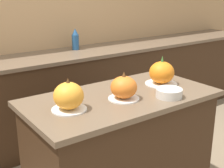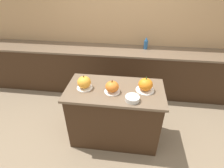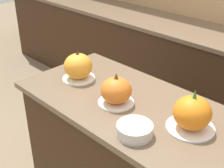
% 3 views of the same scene
% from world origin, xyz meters
% --- Properties ---
extents(wall_back, '(8.00, 0.06, 2.50)m').
position_xyz_m(wall_back, '(0.00, 1.59, 1.25)').
color(wall_back, tan).
rests_on(wall_back, ground_plane).
extents(kitchen_island, '(1.29, 0.67, 0.88)m').
position_xyz_m(kitchen_island, '(0.00, 0.00, 0.44)').
color(kitchen_island, '#382314').
rests_on(kitchen_island, ground_plane).
extents(back_counter, '(6.00, 0.60, 0.92)m').
position_xyz_m(back_counter, '(0.00, 1.26, 0.46)').
color(back_counter, '#382314').
rests_on(back_counter, ground_plane).
extents(pumpkin_cake_left, '(0.21, 0.21, 0.20)m').
position_xyz_m(pumpkin_cake_left, '(-0.40, -0.02, 0.96)').
color(pumpkin_cake_left, white).
rests_on(pumpkin_cake_left, kitchen_island).
extents(pumpkin_cake_center, '(0.20, 0.20, 0.18)m').
position_xyz_m(pumpkin_cake_center, '(-0.03, -0.06, 0.96)').
color(pumpkin_cake_center, white).
rests_on(pumpkin_cake_center, kitchen_island).
extents(pumpkin_cake_right, '(0.24, 0.24, 0.21)m').
position_xyz_m(pumpkin_cake_right, '(0.39, 0.03, 0.96)').
color(pumpkin_cake_right, white).
rests_on(pumpkin_cake_right, kitchen_island).
extents(bottle_tall, '(0.08, 0.08, 0.23)m').
position_xyz_m(bottle_tall, '(0.43, 1.38, 1.02)').
color(bottle_tall, '#235184').
rests_on(bottle_tall, back_counter).
extents(mixing_bowl, '(0.17, 0.17, 0.06)m').
position_xyz_m(mixing_bowl, '(0.23, -0.21, 0.91)').
color(mixing_bowl, beige).
rests_on(mixing_bowl, kitchen_island).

